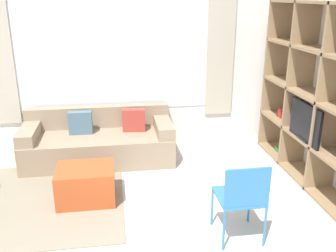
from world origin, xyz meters
name	(u,v)px	position (x,y,z in m)	size (l,w,h in m)	color
wall_back	(114,64)	(0.00, 3.37, 1.36)	(6.66, 0.11, 2.70)	white
area_rug	(34,201)	(-1.05, 1.74, 0.01)	(2.15, 1.99, 0.01)	gray
shelving_unit	(317,96)	(2.57, 1.92, 1.14)	(0.41, 2.38, 2.30)	silver
couch_main	(99,142)	(-0.28, 2.88, 0.28)	(2.18, 0.91, 0.76)	gray
ottoman	(86,184)	(-0.41, 1.68, 0.21)	(0.68, 0.54, 0.43)	#B74C23
folding_chair	(242,195)	(1.17, 0.65, 0.52)	(0.44, 0.46, 0.86)	#3375B7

